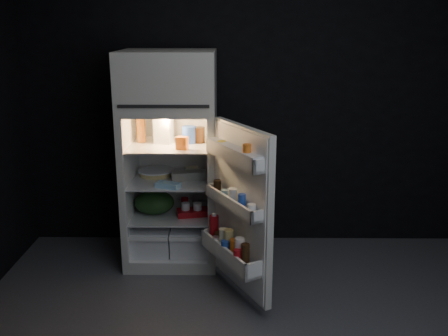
{
  "coord_description": "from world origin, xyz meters",
  "views": [
    {
      "loc": [
        -0.17,
        -2.73,
        1.97
      ],
      "look_at": [
        -0.2,
        1.0,
        0.9
      ],
      "focal_mm": 40.0,
      "sensor_mm": 36.0,
      "label": 1
    }
  ],
  "objects_px": {
    "refrigerator": "(171,151)",
    "yogurt_tray": "(193,212)",
    "fridge_door": "(238,212)",
    "milk_jug": "(164,129)",
    "egg_carton": "(189,176)"
  },
  "relations": [
    {
      "from": "refrigerator",
      "to": "yogurt_tray",
      "type": "height_order",
      "value": "refrigerator"
    },
    {
      "from": "refrigerator",
      "to": "yogurt_tray",
      "type": "distance_m",
      "value": 0.55
    },
    {
      "from": "fridge_door",
      "to": "yogurt_tray",
      "type": "xyz_separation_m",
      "value": [
        -0.37,
        0.59,
        -0.23
      ]
    },
    {
      "from": "milk_jug",
      "to": "yogurt_tray",
      "type": "relative_size",
      "value": 0.92
    },
    {
      "from": "yogurt_tray",
      "to": "refrigerator",
      "type": "bearing_deg",
      "value": 136.21
    },
    {
      "from": "fridge_door",
      "to": "egg_carton",
      "type": "distance_m",
      "value": 0.76
    },
    {
      "from": "fridge_door",
      "to": "refrigerator",
      "type": "bearing_deg",
      "value": 128.12
    },
    {
      "from": "egg_carton",
      "to": "yogurt_tray",
      "type": "height_order",
      "value": "egg_carton"
    },
    {
      "from": "fridge_door",
      "to": "yogurt_tray",
      "type": "distance_m",
      "value": 0.73
    },
    {
      "from": "refrigerator",
      "to": "fridge_door",
      "type": "relative_size",
      "value": 1.46
    },
    {
      "from": "fridge_door",
      "to": "milk_jug",
      "type": "bearing_deg",
      "value": 131.0
    },
    {
      "from": "fridge_door",
      "to": "milk_jug",
      "type": "height_order",
      "value": "fridge_door"
    },
    {
      "from": "refrigerator",
      "to": "fridge_door",
      "type": "height_order",
      "value": "refrigerator"
    },
    {
      "from": "milk_jug",
      "to": "egg_carton",
      "type": "relative_size",
      "value": 0.85
    },
    {
      "from": "fridge_door",
      "to": "egg_carton",
      "type": "height_order",
      "value": "fridge_door"
    }
  ]
}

